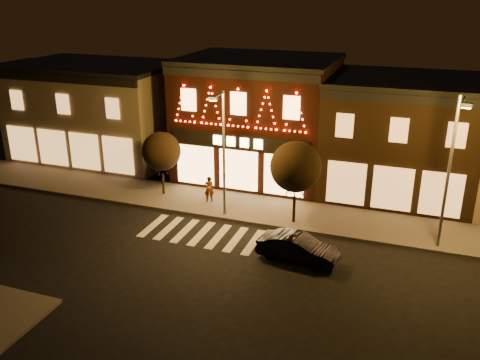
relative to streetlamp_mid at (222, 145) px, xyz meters
The scene contains 11 objects.
ground 7.77m from the streetlamp_mid, 93.07° to the right, with size 120.00×120.00×0.00m, color black.
sidewalk_far 4.92m from the streetlamp_mid, 44.25° to the left, with size 44.00×4.00×0.15m, color #47423D.
building_left 15.38m from the streetlamp_mid, 150.31° to the left, with size 12.20×8.28×7.30m.
building_pulp 7.60m from the streetlamp_mid, 92.58° to the left, with size 10.20×8.34×8.30m.
building_right_a 11.92m from the streetlamp_mid, 39.71° to the left, with size 9.20×8.28×7.50m.
streetlamp_mid is the anchor object (origin of this frame).
streetlamp_right 11.85m from the streetlamp_mid, ahead, with size 0.54×1.80×7.85m.
tree_left 5.34m from the streetlamp_mid, 159.83° to the left, with size 2.44×2.44×4.08m.
tree_right 4.24m from the streetlamp_mid, ahead, with size 2.82×2.82×4.72m.
dark_sedan 7.35m from the streetlamp_mid, 32.94° to the right, with size 1.40×4.02×1.33m, color black.
pedestrian 4.07m from the streetlamp_mid, 134.74° to the left, with size 0.61×0.40×1.66m, color gray.
Camera 1 is at (10.50, -19.04, 12.75)m, focal length 38.41 mm.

